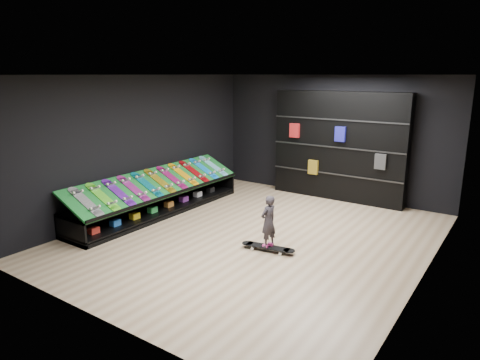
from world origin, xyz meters
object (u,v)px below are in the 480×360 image
Objects in this scene: display_rack at (159,202)px; child at (268,231)px; back_shelving at (339,146)px; floor_skateboard at (268,248)px.

child reaches higher than display_rack.
back_shelving reaches higher than child.
display_rack is 4.59× the size of floor_skateboard.
child is (0.29, -3.78, -0.95)m from back_shelving.
display_rack is 3.14m from floor_skateboard.
child is at bearing -85.63° from back_shelving.
back_shelving is 3.35× the size of floor_skateboard.
floor_skateboard is at bearing 180.00° from child.
child is at bearing 0.00° from floor_skateboard.
back_shelving is (2.81, 3.32, 1.06)m from display_rack.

